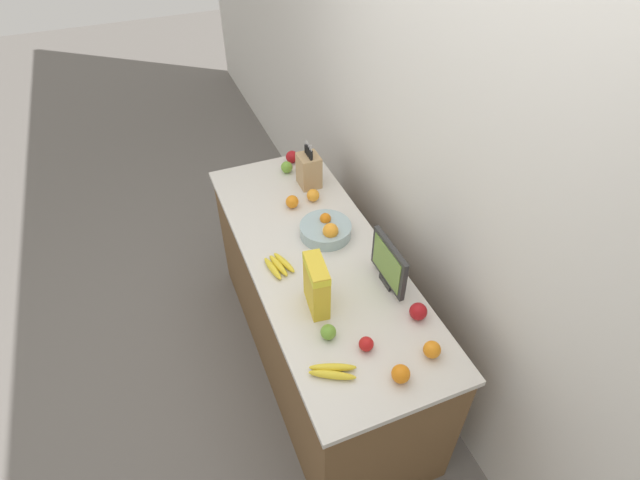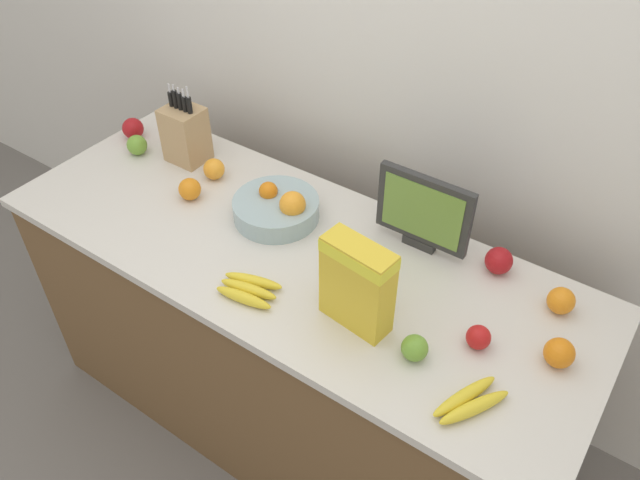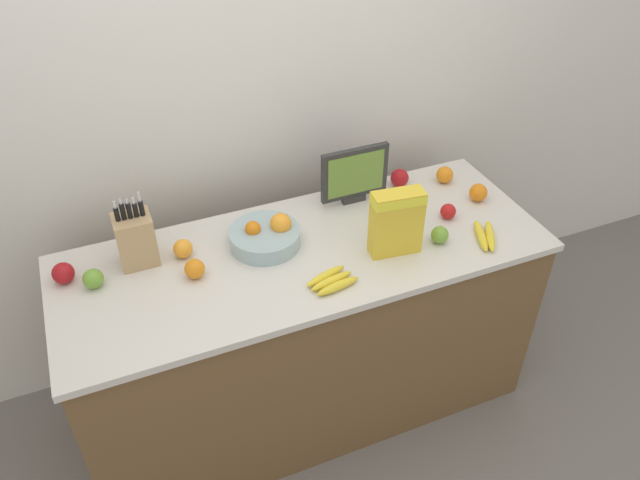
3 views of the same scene
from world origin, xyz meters
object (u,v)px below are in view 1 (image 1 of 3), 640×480
apple_by_knife_block (418,311)px  apple_front (366,344)px  orange_by_cereal (313,195)px  apple_rightmost (292,157)px  orange_front_right (432,350)px  orange_front_left (401,374)px  banana_bunch_left (333,371)px  cereal_box (317,284)px  orange_front_center (292,202)px  small_monitor (389,264)px  fruit_bowl (326,230)px  banana_bunch_right (278,265)px  apple_middle (328,332)px  apple_leftmost (287,167)px  knife_block (309,170)px

apple_by_knife_block → apple_front: 0.30m
orange_by_cereal → apple_rightmost: bearing=176.9°
apple_by_knife_block → orange_front_right: (0.20, -0.05, -0.00)m
orange_by_cereal → orange_front_left: size_ratio=0.96×
banana_bunch_left → cereal_box: bearing=168.3°
orange_by_cereal → orange_front_center: bearing=-84.6°
small_monitor → fruit_bowl: small_monitor is taller
banana_bunch_left → banana_bunch_right: bearing=-179.0°
apple_middle → apple_front: bearing=47.1°
apple_leftmost → apple_middle: 1.30m
banana_bunch_left → apple_front: size_ratio=3.20×
knife_block → orange_by_cereal: 0.18m
small_monitor → apple_by_knife_block: small_monitor is taller
cereal_box → orange_front_left: cereal_box is taller
cereal_box → orange_by_cereal: size_ratio=3.59×
knife_block → banana_bunch_left: knife_block is taller
fruit_bowl → apple_middle: fruit_bowl is taller
knife_block → small_monitor: 0.92m
cereal_box → apple_middle: size_ratio=3.82×
banana_bunch_right → apple_middle: size_ratio=2.82×
cereal_box → banana_bunch_right: 0.34m
orange_front_right → apple_middle: bearing=-124.1°
knife_block → small_monitor: knife_block is taller
apple_rightmost → apple_front: 1.50m
apple_front → orange_front_center: size_ratio=0.86×
apple_rightmost → orange_front_left: size_ratio=1.03×
apple_rightmost → apple_leftmost: bearing=-35.8°
banana_bunch_right → orange_by_cereal: size_ratio=2.65×
knife_block → apple_front: (1.22, -0.21, -0.07)m
orange_front_center → banana_bunch_left: bearing=-11.2°
orange_front_left → apple_leftmost: bearing=177.7°
apple_rightmost → orange_by_cereal: apple_rightmost is taller
banana_bunch_right → orange_by_cereal: 0.58m
knife_block → orange_front_left: 1.42m
orange_by_cereal → apple_front: bearing=-9.2°
cereal_box → orange_front_center: (-0.74, 0.14, -0.11)m
cereal_box → apple_by_knife_block: cereal_box is taller
cereal_box → apple_leftmost: 1.12m
banana_bunch_left → orange_front_right: orange_front_right is taller
small_monitor → apple_leftmost: bearing=-173.1°
cereal_box → orange_front_left: (0.49, 0.17, -0.11)m
fruit_bowl → orange_by_cereal: (-0.31, 0.05, -0.00)m
apple_middle → orange_by_cereal: bearing=162.5°
small_monitor → orange_front_center: small_monitor is taller
knife_block → orange_front_right: (1.35, 0.03, -0.07)m
banana_bunch_right → orange_front_right: 0.86m
small_monitor → orange_front_right: 0.45m
apple_middle → apple_front: apple_middle is taller
cereal_box → orange_front_left: size_ratio=3.44×
apple_middle → orange_front_center: (-0.93, 0.16, 0.00)m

